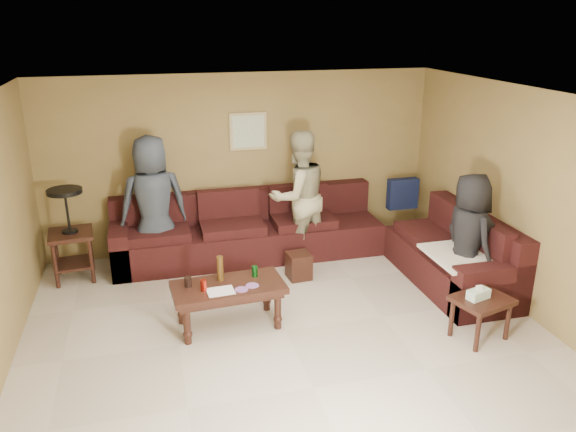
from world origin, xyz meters
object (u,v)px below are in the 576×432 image
at_px(waste_bin, 299,266).
at_px(end_table_left, 70,233).
at_px(sectional_sofa, 316,243).
at_px(coffee_table, 228,291).
at_px(person_middle, 299,197).
at_px(side_table_right, 481,303).
at_px(person_right, 468,238).
at_px(person_left, 154,204).

bearing_deg(waste_bin, end_table_left, 165.76).
xyz_separation_m(sectional_sofa, waste_bin, (-0.33, -0.30, -0.15)).
bearing_deg(coffee_table, person_middle, 52.34).
distance_m(side_table_right, person_middle, 2.84).
distance_m(person_middle, person_right, 2.30).
height_order(sectional_sofa, person_right, person_right).
distance_m(side_table_right, waste_bin, 2.36).
bearing_deg(sectional_sofa, coffee_table, -137.70).
xyz_separation_m(sectional_sofa, person_middle, (-0.16, 0.33, 0.57)).
bearing_deg(waste_bin, person_right, -30.58).
relative_size(coffee_table, side_table_right, 1.84).
bearing_deg(person_middle, waste_bin, 59.65).
height_order(side_table_right, person_middle, person_middle).
relative_size(end_table_left, side_table_right, 1.80).
bearing_deg(person_left, person_right, 143.47).
relative_size(sectional_sofa, person_right, 3.00).
xyz_separation_m(end_table_left, person_right, (4.55, -1.74, 0.14)).
height_order(person_left, person_right, person_left).
xyz_separation_m(coffee_table, person_right, (2.81, -0.07, 0.35)).
bearing_deg(person_left, side_table_right, 131.34).
xyz_separation_m(person_left, person_middle, (1.91, -0.16, -0.00)).
relative_size(person_left, person_right, 1.16).
relative_size(person_left, person_middle, 1.00).
xyz_separation_m(waste_bin, person_left, (-1.75, 0.80, 0.73)).
distance_m(end_table_left, person_right, 4.87).
xyz_separation_m(sectional_sofa, person_left, (-2.07, 0.49, 0.58)).
bearing_deg(person_middle, person_right, 118.07).
bearing_deg(person_middle, side_table_right, 101.67).
height_order(person_left, person_middle, person_left).
height_order(end_table_left, side_table_right, end_table_left).
distance_m(sectional_sofa, person_right, 2.00).
xyz_separation_m(side_table_right, person_middle, (-1.27, 2.49, 0.50)).
distance_m(coffee_table, person_right, 2.83).
distance_m(person_left, person_middle, 1.92).
bearing_deg(person_right, side_table_right, 154.17).
bearing_deg(waste_bin, side_table_right, -52.17).
bearing_deg(person_right, person_middle, 38.04).
bearing_deg(coffee_table, sectional_sofa, 42.30).
height_order(side_table_right, person_right, person_right).
height_order(end_table_left, person_middle, person_middle).
height_order(end_table_left, person_right, person_right).
relative_size(sectional_sofa, person_middle, 2.58).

